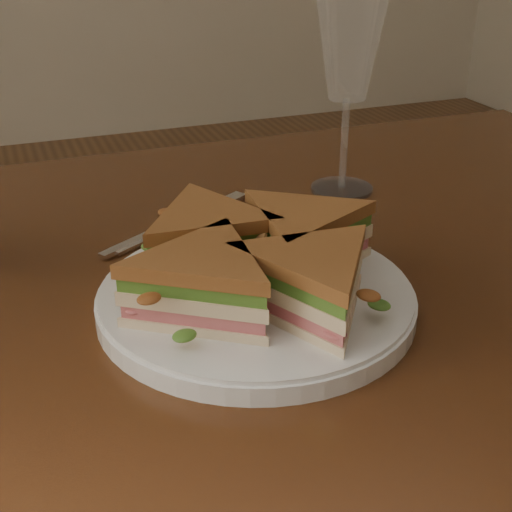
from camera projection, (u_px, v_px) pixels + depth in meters
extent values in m
cube|color=#33190B|center=(253.00, 290.00, 0.68)|extent=(1.20, 0.80, 0.04)
cylinder|color=black|center=(464.00, 333.00, 1.31)|extent=(0.06, 0.06, 0.71)
cylinder|color=white|center=(256.00, 300.00, 0.61)|extent=(0.27, 0.27, 0.02)
cube|color=silver|center=(298.00, 231.00, 0.75)|extent=(0.13, 0.02, 0.00)
ellipsoid|color=silver|center=(211.00, 239.00, 0.73)|extent=(0.05, 0.03, 0.01)
cube|color=silver|center=(183.00, 221.00, 0.77)|extent=(0.18, 0.12, 0.00)
cube|color=silver|center=(121.00, 249.00, 0.71)|extent=(0.05, 0.03, 0.00)
cylinder|color=white|center=(342.00, 188.00, 0.86)|extent=(0.08, 0.08, 0.00)
cylinder|color=white|center=(344.00, 144.00, 0.84)|extent=(0.01, 0.01, 0.11)
cone|color=white|center=(350.00, 46.00, 0.79)|extent=(0.08, 0.08, 0.12)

